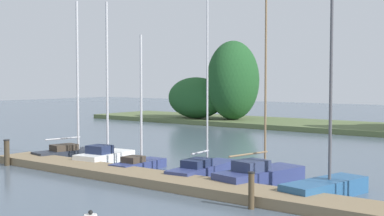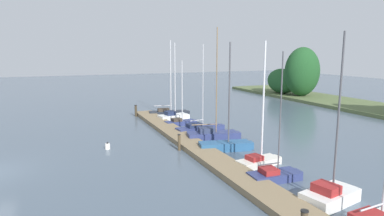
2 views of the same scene
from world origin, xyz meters
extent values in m
cube|color=#847051|center=(0.00, 12.59, 0.17)|extent=(28.50, 1.80, 0.35)
ellipsoid|color=#235628|center=(-20.95, 36.02, 2.28)|extent=(6.08, 3.01, 3.76)
ellipsoid|color=#1E4C23|center=(-17.31, 36.66, 3.88)|extent=(4.36, 5.22, 6.96)
cube|color=#232833|center=(-12.58, 14.88, 0.23)|extent=(1.79, 4.15, 0.45)
cube|color=#232833|center=(-12.26, 16.65, 0.20)|extent=(0.77, 1.09, 0.38)
cube|color=#3D3328|center=(-12.66, 14.38, 0.60)|extent=(1.02, 1.33, 0.29)
cylinder|color=#B7B7BC|center=(-12.52, 15.17, 4.17)|extent=(0.12, 0.12, 7.44)
cylinder|color=#B7B7BC|center=(-12.67, 14.33, 1.05)|extent=(0.40, 1.88, 0.07)
cube|color=white|center=(-9.83, 14.48, 0.29)|extent=(1.64, 3.02, 0.57)
cube|color=white|center=(-9.98, 15.77, 0.26)|extent=(0.81, 0.80, 0.49)
cube|color=#1E2847|center=(-9.79, 14.12, 0.76)|extent=(1.09, 0.97, 0.37)
cylinder|color=#B7B7BC|center=(-9.86, 14.70, 4.06)|extent=(0.11, 0.11, 6.98)
cube|color=navy|center=(-7.55, 14.35, 0.20)|extent=(1.16, 2.87, 0.40)
cube|color=navy|center=(-7.63, 15.61, 0.18)|extent=(0.58, 0.74, 0.34)
cube|color=#3D3328|center=(-7.52, 14.00, 0.53)|extent=(0.79, 0.89, 0.26)
cylinder|color=#B7B7BC|center=(-7.56, 14.56, 3.16)|extent=(0.10, 0.10, 5.52)
cube|color=navy|center=(-4.44, 14.93, 0.24)|extent=(1.48, 4.20, 0.47)
cube|color=navy|center=(-4.62, 16.77, 0.21)|extent=(0.69, 1.08, 0.40)
cube|color=#1E2847|center=(-4.39, 14.42, 0.62)|extent=(0.92, 1.31, 0.31)
cylinder|color=#B7B7BC|center=(-4.47, 15.24, 3.89)|extent=(0.08, 0.08, 6.85)
cylinder|color=#B7B7BC|center=(-4.41, 14.67, 1.02)|extent=(0.20, 1.27, 0.08)
cube|color=navy|center=(-1.70, 14.80, 0.30)|extent=(2.03, 4.01, 0.60)
cube|color=navy|center=(-1.35, 16.49, 0.27)|extent=(0.89, 1.08, 0.51)
cube|color=#2D3856|center=(-1.79, 14.33, 0.79)|extent=(1.18, 1.32, 0.39)
cylinder|color=#7F6647|center=(-1.64, 15.08, 4.54)|extent=(0.08, 0.08, 7.89)
cylinder|color=#7F6647|center=(-1.82, 14.20, 1.23)|extent=(0.47, 1.98, 0.07)
cube|color=#285684|center=(1.08, 14.39, 0.29)|extent=(1.87, 3.67, 0.57)
cube|color=#285684|center=(1.42, 15.93, 0.26)|extent=(0.80, 0.99, 0.49)
cylinder|color=#4C4C51|center=(1.13, 14.64, 3.96)|extent=(0.11, 0.11, 6.77)
cube|color=silver|center=(4.67, 14.76, 0.21)|extent=(1.45, 2.90, 0.42)
cube|color=silver|center=(4.48, 15.99, 0.19)|extent=(0.67, 0.77, 0.35)
cube|color=maroon|center=(4.72, 14.41, 0.55)|extent=(0.90, 0.94, 0.27)
cylinder|color=silver|center=(4.64, 14.96, 3.87)|extent=(0.11, 0.11, 6.91)
cube|color=navy|center=(6.92, 14.22, 0.22)|extent=(1.32, 2.82, 0.43)
cube|color=navy|center=(6.99, 15.46, 0.19)|extent=(0.68, 0.72, 0.37)
cube|color=maroon|center=(6.91, 13.88, 0.57)|extent=(0.92, 0.87, 0.28)
cylinder|color=#4C4C51|center=(6.94, 14.43, 3.58)|extent=(0.07, 0.07, 6.31)
cylinder|color=#4C4C51|center=(6.90, 13.87, 0.94)|extent=(0.14, 1.25, 0.07)
cube|color=white|center=(10.12, 14.87, 0.30)|extent=(1.93, 2.95, 0.59)
cube|color=white|center=(9.87, 16.06, 0.27)|extent=(0.89, 0.82, 0.51)
cube|color=maroon|center=(10.19, 14.54, 0.79)|extent=(1.19, 1.01, 0.39)
cylinder|color=#4C4C51|center=(10.08, 15.07, 4.08)|extent=(0.09, 0.09, 6.97)
cylinder|color=#B7B7BC|center=(12.64, 14.36, 1.05)|extent=(0.18, 1.34, 0.07)
cylinder|color=#3D3323|center=(-13.19, 11.52, 0.58)|extent=(0.25, 0.25, 1.17)
cylinder|color=black|center=(-13.19, 11.52, 1.19)|extent=(0.28, 0.28, 0.04)
cylinder|color=#4C3D28|center=(-0.02, 11.45, 0.55)|extent=(0.19, 0.19, 1.11)
cylinder|color=black|center=(-0.02, 11.45, 1.13)|extent=(0.22, 0.22, 0.04)
cylinder|color=black|center=(12.45, 11.34, 1.40)|extent=(0.28, 0.28, 0.04)
cylinder|color=white|center=(-2.24, 6.95, 0.20)|extent=(0.35, 0.35, 0.40)
sphere|color=black|center=(-2.24, 6.95, 0.46)|extent=(0.12, 0.12, 0.12)
camera|label=1|loc=(8.35, -2.30, 3.99)|focal=49.35mm
camera|label=2|loc=(20.68, 3.78, 6.72)|focal=31.14mm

